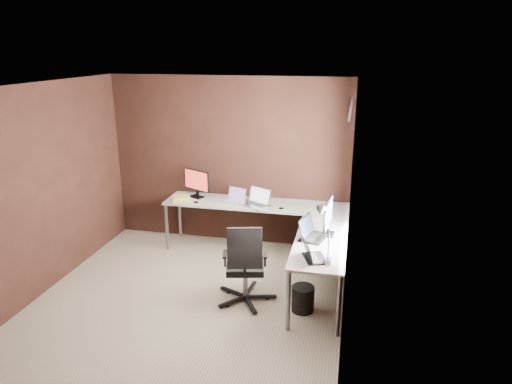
{
  "coord_description": "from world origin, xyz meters",
  "views": [
    {
      "loc": [
        1.8,
        -4.57,
        2.89
      ],
      "look_at": [
        0.6,
        0.95,
        1.08
      ],
      "focal_mm": 32.0,
      "sensor_mm": 36.0,
      "label": 1
    }
  ],
  "objects_px": {
    "office_chair": "(245,279)",
    "wastebasket": "(303,299)",
    "laptop_silver": "(257,202)",
    "desk_lamp": "(323,227)",
    "laptop_black_small": "(312,255)",
    "book_stack": "(181,200)",
    "monitor_left": "(197,182)",
    "laptop_white": "(235,199)",
    "laptop_black_big": "(311,233)",
    "monitor_right": "(328,215)",
    "drawer_pedestal": "(319,246)"
  },
  "relations": [
    {
      "from": "laptop_black_small",
      "to": "wastebasket",
      "type": "height_order",
      "value": "laptop_black_small"
    },
    {
      "from": "laptop_silver",
      "to": "wastebasket",
      "type": "bearing_deg",
      "value": -30.69
    },
    {
      "from": "drawer_pedestal",
      "to": "monitor_right",
      "type": "xyz_separation_m",
      "value": [
        0.13,
        -0.59,
        0.68
      ]
    },
    {
      "from": "monitor_right",
      "to": "book_stack",
      "type": "height_order",
      "value": "monitor_right"
    },
    {
      "from": "book_stack",
      "to": "desk_lamp",
      "type": "relative_size",
      "value": 0.54
    },
    {
      "from": "monitor_right",
      "to": "laptop_black_small",
      "type": "xyz_separation_m",
      "value": [
        -0.11,
        -0.71,
        -0.2
      ]
    },
    {
      "from": "drawer_pedestal",
      "to": "office_chair",
      "type": "distance_m",
      "value": 1.34
    },
    {
      "from": "drawer_pedestal",
      "to": "office_chair",
      "type": "relative_size",
      "value": 0.6
    },
    {
      "from": "book_stack",
      "to": "office_chair",
      "type": "height_order",
      "value": "office_chair"
    },
    {
      "from": "drawer_pedestal",
      "to": "office_chair",
      "type": "height_order",
      "value": "office_chair"
    },
    {
      "from": "laptop_black_small",
      "to": "book_stack",
      "type": "distance_m",
      "value": 2.5
    },
    {
      "from": "monitor_left",
      "to": "laptop_black_big",
      "type": "relative_size",
      "value": 1.01
    },
    {
      "from": "drawer_pedestal",
      "to": "monitor_right",
      "type": "height_order",
      "value": "monitor_right"
    },
    {
      "from": "drawer_pedestal",
      "to": "monitor_left",
      "type": "bearing_deg",
      "value": 166.94
    },
    {
      "from": "monitor_left",
      "to": "laptop_black_small",
      "type": "distance_m",
      "value": 2.57
    },
    {
      "from": "desk_lamp",
      "to": "drawer_pedestal",
      "type": "bearing_deg",
      "value": 108.38
    },
    {
      "from": "desk_lamp",
      "to": "office_chair",
      "type": "height_order",
      "value": "desk_lamp"
    },
    {
      "from": "laptop_black_small",
      "to": "office_chair",
      "type": "xyz_separation_m",
      "value": [
        -0.78,
        0.2,
        -0.48
      ]
    },
    {
      "from": "laptop_black_small",
      "to": "wastebasket",
      "type": "distance_m",
      "value": 0.65
    },
    {
      "from": "monitor_left",
      "to": "desk_lamp",
      "type": "xyz_separation_m",
      "value": [
        1.99,
        -1.75,
        0.15
      ]
    },
    {
      "from": "monitor_left",
      "to": "office_chair",
      "type": "xyz_separation_m",
      "value": [
        1.11,
        -1.53,
        -0.67
      ]
    },
    {
      "from": "drawer_pedestal",
      "to": "laptop_silver",
      "type": "xyz_separation_m",
      "value": [
        -0.92,
        0.26,
        0.48
      ]
    },
    {
      "from": "book_stack",
      "to": "laptop_white",
      "type": "bearing_deg",
      "value": 14.74
    },
    {
      "from": "monitor_left",
      "to": "office_chair",
      "type": "distance_m",
      "value": 2.0
    },
    {
      "from": "monitor_left",
      "to": "book_stack",
      "type": "relative_size",
      "value": 1.34
    },
    {
      "from": "laptop_black_small",
      "to": "desk_lamp",
      "type": "relative_size",
      "value": 0.61
    },
    {
      "from": "drawer_pedestal",
      "to": "wastebasket",
      "type": "height_order",
      "value": "drawer_pedestal"
    },
    {
      "from": "monitor_left",
      "to": "laptop_black_small",
      "type": "bearing_deg",
      "value": -16.76
    },
    {
      "from": "desk_lamp",
      "to": "monitor_left",
      "type": "bearing_deg",
      "value": 151.81
    },
    {
      "from": "drawer_pedestal",
      "to": "laptop_black_big",
      "type": "relative_size",
      "value": 1.37
    },
    {
      "from": "laptop_black_big",
      "to": "laptop_black_small",
      "type": "xyz_separation_m",
      "value": [
        0.07,
        -0.57,
        -0.01
      ]
    },
    {
      "from": "laptop_silver",
      "to": "desk_lamp",
      "type": "xyz_separation_m",
      "value": [
        1.04,
        -1.57,
        0.33
      ]
    },
    {
      "from": "laptop_black_big",
      "to": "laptop_black_small",
      "type": "relative_size",
      "value": 1.19
    },
    {
      "from": "laptop_white",
      "to": "wastebasket",
      "type": "height_order",
      "value": "laptop_white"
    },
    {
      "from": "laptop_silver",
      "to": "laptop_black_small",
      "type": "bearing_deg",
      "value": -30.52
    },
    {
      "from": "drawer_pedestal",
      "to": "laptop_black_small",
      "type": "relative_size",
      "value": 1.62
    },
    {
      "from": "wastebasket",
      "to": "monitor_left",
      "type": "bearing_deg",
      "value": 138.59
    },
    {
      "from": "book_stack",
      "to": "office_chair",
      "type": "xyz_separation_m",
      "value": [
        1.25,
        -1.25,
        -0.48
      ]
    },
    {
      "from": "monitor_right",
      "to": "office_chair",
      "type": "xyz_separation_m",
      "value": [
        -0.9,
        -0.5,
        -0.68
      ]
    },
    {
      "from": "desk_lamp",
      "to": "wastebasket",
      "type": "bearing_deg",
      "value": 152.68
    },
    {
      "from": "laptop_white",
      "to": "desk_lamp",
      "type": "xyz_separation_m",
      "value": [
        1.38,
        -1.67,
        0.34
      ]
    },
    {
      "from": "laptop_white",
      "to": "wastebasket",
      "type": "xyz_separation_m",
      "value": [
        1.18,
        -1.49,
        -0.63
      ]
    },
    {
      "from": "drawer_pedestal",
      "to": "laptop_silver",
      "type": "bearing_deg",
      "value": 164.39
    },
    {
      "from": "laptop_white",
      "to": "desk_lamp",
      "type": "bearing_deg",
      "value": -29.86
    },
    {
      "from": "drawer_pedestal",
      "to": "monitor_left",
      "type": "height_order",
      "value": "monitor_left"
    },
    {
      "from": "drawer_pedestal",
      "to": "office_chair",
      "type": "bearing_deg",
      "value": -124.96
    },
    {
      "from": "book_stack",
      "to": "laptop_black_small",
      "type": "bearing_deg",
      "value": -35.47
    },
    {
      "from": "book_stack",
      "to": "desk_lamp",
      "type": "distance_m",
      "value": 2.61
    },
    {
      "from": "office_chair",
      "to": "wastebasket",
      "type": "height_order",
      "value": "office_chair"
    },
    {
      "from": "desk_lamp",
      "to": "monitor_right",
      "type": "bearing_deg",
      "value": 102.44
    }
  ]
}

